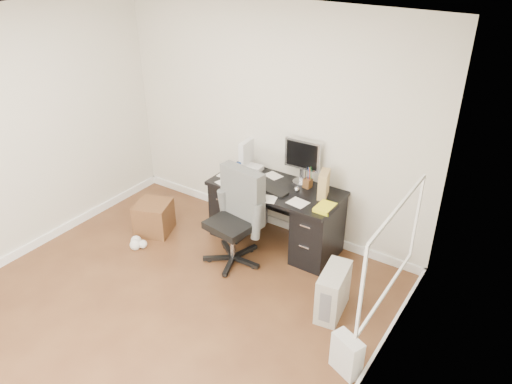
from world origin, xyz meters
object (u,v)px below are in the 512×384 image
lcd_monitor (302,161)px  pc_tower (333,292)px  keyboard (271,190)px  office_chair (232,219)px  desk (276,213)px  wicker_basket (154,217)px

lcd_monitor → pc_tower: 1.53m
keyboard → office_chair: size_ratio=0.37×
desk → keyboard: (0.00, -0.12, 0.36)m
office_chair → pc_tower: (1.30, -0.15, -0.30)m
desk → wicker_basket: desk is taller
lcd_monitor → office_chair: size_ratio=0.49×
office_chair → wicker_basket: office_chair is taller
office_chair → pc_tower: bearing=2.0°
keyboard → wicker_basket: size_ratio=1.01×
lcd_monitor → desk: bearing=-130.4°
office_chair → pc_tower: 1.34m
office_chair → desk: bearing=78.8°
wicker_basket → desk: bearing=24.5°
lcd_monitor → keyboard: bearing=-119.5°
keyboard → wicker_basket: bearing=-152.2°
keyboard → wicker_basket: 1.56m
pc_tower → wicker_basket: pc_tower is taller
desk → lcd_monitor: bearing=52.0°
office_chair → wicker_basket: bearing=-169.4°
lcd_monitor → pc_tower: (0.90, -0.96, -0.77)m
keyboard → lcd_monitor: bearing=70.6°
keyboard → office_chair: (-0.21, -0.46, -0.22)m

